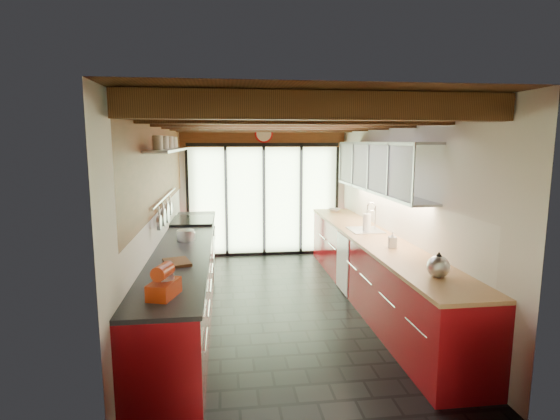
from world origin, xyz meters
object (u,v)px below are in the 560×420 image
object	(u,v)px
bowl	(334,210)
kettle	(438,265)
stand_mixer	(164,283)
paper_towel	(367,223)
soap_bottle	(393,240)

from	to	relation	value
bowl	kettle	bearing A→B (deg)	-90.00
kettle	stand_mixer	bearing A→B (deg)	-174.87
kettle	paper_towel	size ratio (longest dim) A/B	0.96
soap_bottle	bowl	xyz separation A→B (m)	(0.00, 2.84, -0.08)
soap_bottle	bowl	bearing A→B (deg)	90.00
soap_bottle	stand_mixer	bearing A→B (deg)	-151.40
paper_towel	bowl	xyz separation A→B (m)	(0.00, 1.87, -0.10)
kettle	soap_bottle	size ratio (longest dim) A/B	1.45
kettle	bowl	bearing A→B (deg)	90.00
bowl	soap_bottle	bearing A→B (deg)	-90.00
soap_bottle	bowl	distance (m)	2.84
kettle	bowl	size ratio (longest dim) A/B	1.39
stand_mixer	bowl	world-z (taller)	stand_mixer
soap_bottle	paper_towel	bearing A→B (deg)	90.00
kettle	paper_towel	distance (m)	2.13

